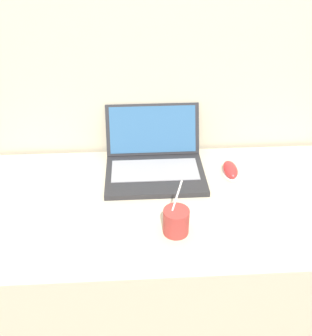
{
  "coord_description": "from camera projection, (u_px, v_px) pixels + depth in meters",
  "views": [
    {
      "loc": [
        -0.14,
        -0.73,
        1.62
      ],
      "look_at": [
        -0.07,
        0.44,
        0.84
      ],
      "focal_mm": 42.0,
      "sensor_mm": 36.0,
      "label": 1
    }
  ],
  "objects": [
    {
      "name": "wall_back",
      "position": [
        171.0,
        31.0,
        1.43
      ],
      "size": [
        7.0,
        0.04,
        2.5
      ],
      "color": "#BCB299",
      "rests_on": "ground_plane"
    },
    {
      "name": "desk",
      "position": [
        176.0,
        275.0,
        1.59
      ],
      "size": [
        1.47,
        0.69,
        0.77
      ],
      "color": "beige",
      "rests_on": "ground_plane"
    },
    {
      "name": "laptop",
      "position": [
        154.0,
        160.0,
        1.52
      ],
      "size": [
        0.37,
        0.36,
        0.21
      ],
      "color": "#232326",
      "rests_on": "desk"
    },
    {
      "name": "drink_cup",
      "position": [
        176.0,
        221.0,
        1.22
      ],
      "size": [
        0.08,
        0.08,
        0.18
      ],
      "color": "#9E332D",
      "rests_on": "desk"
    },
    {
      "name": "computer_mouse",
      "position": [
        230.0,
        170.0,
        1.51
      ],
      "size": [
        0.06,
        0.11,
        0.04
      ],
      "color": "white",
      "rests_on": "desk"
    }
  ]
}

